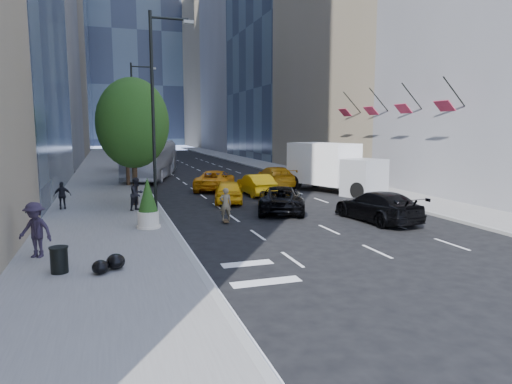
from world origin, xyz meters
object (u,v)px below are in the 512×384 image
object	(u,v)px
black_sedan_lincoln	(281,199)
planter_shrub	(148,204)
skateboarder	(226,207)
black_sedan_mercedes	(377,206)
box_truck	(333,168)
trash_can	(59,260)
city_bus	(151,159)

from	to	relation	value
black_sedan_lincoln	planter_shrub	world-z (taller)	planter_shrub
skateboarder	black_sedan_mercedes	world-z (taller)	skateboarder
black_sedan_mercedes	box_truck	world-z (taller)	box_truck
skateboarder	box_truck	bearing A→B (deg)	-135.26
black_sedan_lincoln	trash_can	xyz separation A→B (m)	(-10.76, -8.56, -0.18)
skateboarder	black_sedan_lincoln	bearing A→B (deg)	-145.84
black_sedan_lincoln	black_sedan_mercedes	size ratio (longest dim) A/B	0.99
black_sedan_mercedes	box_truck	distance (m)	10.76
box_truck	trash_can	size ratio (longest dim) A/B	9.86
trash_can	planter_shrub	world-z (taller)	planter_shrub
black_sedan_lincoln	black_sedan_mercedes	xyz separation A→B (m)	(3.70, -4.00, 0.04)
skateboarder	box_truck	xyz separation A→B (m)	(10.28, 8.31, 1.00)
skateboarder	black_sedan_mercedes	size ratio (longest dim) A/B	0.31
skateboarder	black_sedan_lincoln	size ratio (longest dim) A/B	0.31
black_sedan_mercedes	planter_shrub	size ratio (longest dim) A/B	2.30
skateboarder	trash_can	bearing A→B (deg)	48.63
black_sedan_lincoln	planter_shrub	size ratio (longest dim) A/B	2.27
black_sedan_lincoln	trash_can	world-z (taller)	black_sedan_lincoln
black_sedan_lincoln	planter_shrub	bearing A→B (deg)	39.44
black_sedan_mercedes	box_truck	bearing A→B (deg)	-110.89
city_bus	trash_can	xyz separation A→B (m)	(-5.46, -28.50, -1.23)
box_truck	black_sedan_lincoln	bearing A→B (deg)	-157.59
trash_can	planter_shrub	xyz separation A→B (m)	(3.25, 5.86, 0.70)
skateboarder	box_truck	size ratio (longest dim) A/B	0.21
planter_shrub	skateboarder	bearing A→B (deg)	10.37
skateboarder	city_bus	size ratio (longest dim) A/B	0.13
planter_shrub	box_truck	bearing A→B (deg)	32.60
skateboarder	black_sedan_lincoln	distance (m)	4.21
skateboarder	black_sedan_mercedes	xyz separation A→B (m)	(7.40, -2.00, -0.05)
trash_can	box_truck	bearing A→B (deg)	40.62
trash_can	city_bus	bearing A→B (deg)	79.15
trash_can	black_sedan_mercedes	bearing A→B (deg)	17.48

